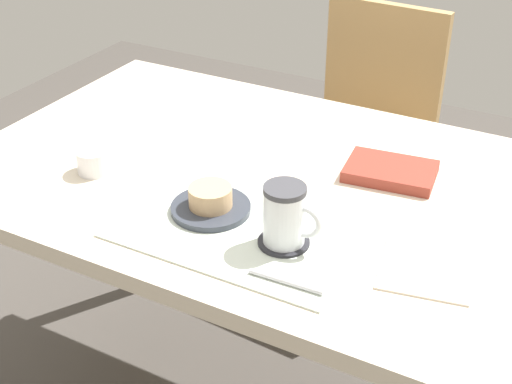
{
  "coord_description": "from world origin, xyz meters",
  "views": [
    {
      "loc": [
        0.53,
        -1.13,
        1.47
      ],
      "look_at": [
        0.0,
        -0.15,
        0.79
      ],
      "focal_mm": 50.0,
      "sensor_mm": 36.0,
      "label": 1
    }
  ],
  "objects_px": {
    "sugar_bowl": "(94,161)",
    "wooden_chair": "(363,133)",
    "coffee_mug": "(286,215)",
    "pastry_plate": "(211,208)",
    "small_book": "(390,171)",
    "pastry": "(210,196)",
    "dining_table": "(288,211)"
  },
  "relations": [
    {
      "from": "dining_table",
      "to": "pastry",
      "type": "height_order",
      "value": "pastry"
    },
    {
      "from": "pastry_plate",
      "to": "coffee_mug",
      "type": "height_order",
      "value": "coffee_mug"
    },
    {
      "from": "small_book",
      "to": "pastry",
      "type": "bearing_deg",
      "value": -137.84
    },
    {
      "from": "dining_table",
      "to": "pastry_plate",
      "type": "height_order",
      "value": "pastry_plate"
    },
    {
      "from": "coffee_mug",
      "to": "small_book",
      "type": "relative_size",
      "value": 0.61
    },
    {
      "from": "sugar_bowl",
      "to": "wooden_chair",
      "type": "bearing_deg",
      "value": 75.11
    },
    {
      "from": "sugar_bowl",
      "to": "dining_table",
      "type": "bearing_deg",
      "value": 23.03
    },
    {
      "from": "pastry",
      "to": "sugar_bowl",
      "type": "bearing_deg",
      "value": 175.97
    },
    {
      "from": "pastry_plate",
      "to": "small_book",
      "type": "distance_m",
      "value": 0.39
    },
    {
      "from": "wooden_chair",
      "to": "sugar_bowl",
      "type": "height_order",
      "value": "wooden_chair"
    },
    {
      "from": "dining_table",
      "to": "coffee_mug",
      "type": "height_order",
      "value": "coffee_mug"
    },
    {
      "from": "wooden_chair",
      "to": "small_book",
      "type": "xyz_separation_m",
      "value": [
        0.3,
        -0.68,
        0.28
      ]
    },
    {
      "from": "wooden_chair",
      "to": "small_book",
      "type": "bearing_deg",
      "value": 117.19
    },
    {
      "from": "pastry_plate",
      "to": "sugar_bowl",
      "type": "relative_size",
      "value": 2.16
    },
    {
      "from": "coffee_mug",
      "to": "sugar_bowl",
      "type": "bearing_deg",
      "value": 173.85
    },
    {
      "from": "dining_table",
      "to": "pastry",
      "type": "distance_m",
      "value": 0.22
    },
    {
      "from": "wooden_chair",
      "to": "coffee_mug",
      "type": "distance_m",
      "value": 1.07
    },
    {
      "from": "wooden_chair",
      "to": "coffee_mug",
      "type": "bearing_deg",
      "value": 105.67
    },
    {
      "from": "pastry_plate",
      "to": "wooden_chair",
      "type": "bearing_deg",
      "value": 92.53
    },
    {
      "from": "pastry",
      "to": "small_book",
      "type": "xyz_separation_m",
      "value": [
        0.25,
        0.29,
        -0.02
      ]
    },
    {
      "from": "wooden_chair",
      "to": "pastry",
      "type": "height_order",
      "value": "wooden_chair"
    },
    {
      "from": "wooden_chair",
      "to": "sugar_bowl",
      "type": "relative_size",
      "value": 12.22
    },
    {
      "from": "pastry_plate",
      "to": "pastry",
      "type": "height_order",
      "value": "pastry"
    },
    {
      "from": "wooden_chair",
      "to": "pastry",
      "type": "bearing_deg",
      "value": 96.13
    },
    {
      "from": "pastry",
      "to": "coffee_mug",
      "type": "bearing_deg",
      "value": -9.77
    },
    {
      "from": "coffee_mug",
      "to": "small_book",
      "type": "height_order",
      "value": "coffee_mug"
    },
    {
      "from": "dining_table",
      "to": "sugar_bowl",
      "type": "xyz_separation_m",
      "value": [
        -0.37,
        -0.16,
        0.1
      ]
    },
    {
      "from": "sugar_bowl",
      "to": "small_book",
      "type": "relative_size",
      "value": 0.39
    },
    {
      "from": "pastry",
      "to": "small_book",
      "type": "bearing_deg",
      "value": 49.11
    },
    {
      "from": "pastry_plate",
      "to": "pastry",
      "type": "xyz_separation_m",
      "value": [
        0.0,
        0.0,
        0.03
      ]
    },
    {
      "from": "coffee_mug",
      "to": "dining_table",
      "type": "bearing_deg",
      "value": 114.1
    },
    {
      "from": "pastry",
      "to": "pastry_plate",
      "type": "bearing_deg",
      "value": 0.0
    }
  ]
}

